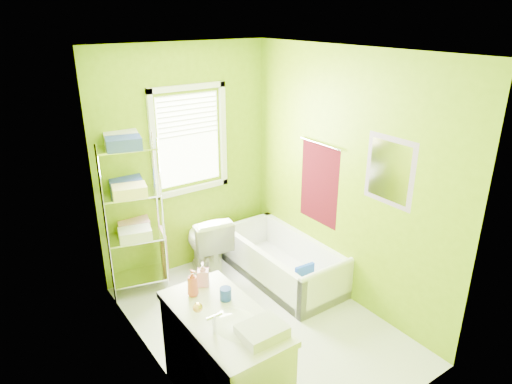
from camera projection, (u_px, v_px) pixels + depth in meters
ground at (260, 323)px, 4.53m from camera, size 2.90×2.90×0.00m
room_envelope at (260, 177)px, 3.96m from camera, size 2.14×2.94×2.62m
window at (189, 135)px, 5.05m from camera, size 0.92×0.05×1.22m
door at (217, 336)px, 2.85m from camera, size 0.09×0.80×2.00m
right_wall_decor at (345, 179)px, 4.58m from camera, size 0.04×1.48×1.17m
bathtub at (284, 267)px, 5.23m from camera, size 0.71×1.52×0.49m
toilet at (207, 243)px, 5.28m from camera, size 0.56×0.83×0.78m
vanity at (225, 357)px, 3.46m from camera, size 0.57×1.10×1.05m
wire_shelf_unit at (132, 199)px, 4.70m from camera, size 0.66×0.53×1.77m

